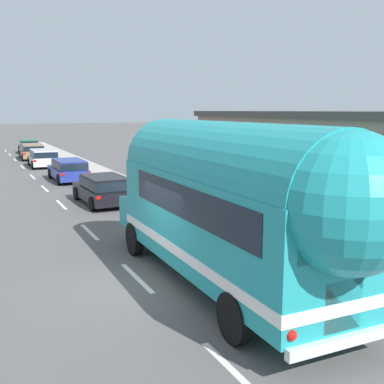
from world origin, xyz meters
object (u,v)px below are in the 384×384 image
Objects in this scene: car_lead at (104,188)px; car_second at (69,169)px; car_fifth at (29,146)px; car_third at (43,157)px; car_fourth at (32,150)px; painted_bus at (234,200)px.

car_lead and car_second have the same top height.
car_fifth is (0.16, 21.25, -0.05)m from car_second.
car_lead is 29.34m from car_fifth.
car_third is 12.92m from car_fifth.
car_lead is 0.99× the size of car_fifth.
car_second is 1.02× the size of car_third.
car_third is at bearing -92.11° from car_fifth.
car_third and car_fourth have the same top height.
car_second is 8.35m from car_third.
car_second is at bearing 89.75° from painted_bus.
painted_bus is 41.44m from car_fifth.
car_third is at bearing -89.98° from car_fourth.
painted_bus is at bearing -90.34° from car_fifth.
car_third is 1.00× the size of car_fifth.
car_third is at bearing 90.46° from painted_bus.
painted_bus is 2.38× the size of car_second.
car_fifth is (0.48, 12.91, -0.06)m from car_third.
car_second and car_fourth have the same top height.
car_fourth is (-0.32, 14.91, 0.01)m from car_second.
car_fifth is (0.25, 41.41, -1.58)m from painted_bus.
car_lead and car_fourth have the same top height.
car_third is (-0.35, 16.43, 0.01)m from car_lead.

